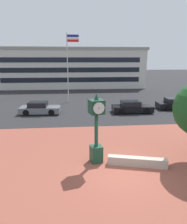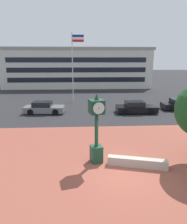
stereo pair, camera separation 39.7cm
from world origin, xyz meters
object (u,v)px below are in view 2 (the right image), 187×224
object	(u,v)px
car_street_near	(44,108)
car_street_far	(181,105)
civic_building	(78,67)
flagpole_primary	(74,63)
street_clock	(96,128)
car_street_mid	(136,108)

from	to	relation	value
car_street_near	car_street_far	world-z (taller)	same
civic_building	flagpole_primary	bearing A→B (deg)	-90.64
street_clock	car_street_near	bearing A→B (deg)	99.71
car_street_near	car_street_far	distance (m)	15.53
street_clock	flagpole_primary	distance (m)	17.78
car_street_near	civic_building	distance (m)	23.77
car_street_far	street_clock	bearing A→B (deg)	-39.55
street_clock	civic_building	bearing A→B (deg)	79.11
car_street_mid	civic_building	size ratio (longest dim) A/B	0.15
flagpole_primary	civic_building	size ratio (longest dim) A/B	0.30
car_street_near	civic_building	xyz separation A→B (m)	(3.27, 23.30, 3.35)
street_clock	car_street_near	size ratio (longest dim) A/B	0.92
street_clock	car_street_far	distance (m)	16.21
car_street_far	civic_building	size ratio (longest dim) A/B	0.15
car_street_mid	civic_building	distance (m)	24.84
civic_building	car_street_far	bearing A→B (deg)	-61.45
street_clock	car_street_mid	distance (m)	12.15
car_street_far	civic_building	bearing A→B (deg)	-149.76
car_street_near	car_street_mid	distance (m)	9.94
car_street_near	street_clock	bearing A→B (deg)	26.42
car_street_mid	flagpole_primary	xyz separation A→B (m)	(-6.86, 6.45, 4.66)
civic_building	car_street_mid	bearing A→B (deg)	-74.29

